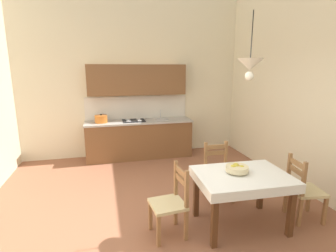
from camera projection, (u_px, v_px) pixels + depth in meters
ground_plane at (165, 230)px, 3.56m from camera, size 5.84×7.12×0.10m
wall_back at (133, 69)px, 6.24m from camera, size 5.84×0.12×4.18m
kitchen_cabinetry at (139, 122)px, 6.21m from camera, size 2.50×0.63×2.20m
dining_table at (242, 184)px, 3.47m from camera, size 1.25×0.94×0.75m
dining_chair_window_side at (303, 190)px, 3.67m from camera, size 0.48×0.48×0.93m
dining_chair_tv_side at (171, 203)px, 3.32m from camera, size 0.46×0.46×0.93m
dining_chair_kitchen_side at (218, 173)px, 4.27m from camera, size 0.43×0.43×0.93m
fruit_bowl at (237, 169)px, 3.47m from camera, size 0.30×0.30×0.12m
pendant_lamp at (250, 65)px, 3.12m from camera, size 0.32×0.32×0.80m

